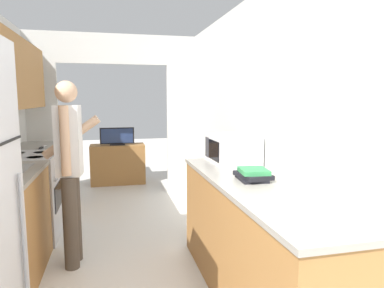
{
  "coord_description": "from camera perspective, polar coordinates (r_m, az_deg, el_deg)",
  "views": [
    {
      "loc": [
        -0.05,
        -1.04,
        1.53
      ],
      "look_at": [
        0.72,
        2.22,
        1.08
      ],
      "focal_mm": 32.0,
      "sensor_mm": 36.0,
      "label": 1
    }
  ],
  "objects": [
    {
      "name": "wall_right",
      "position": [
        2.98,
        13.92,
        2.0
      ],
      "size": [
        0.06,
        6.79,
        2.5
      ],
      "color": "silver",
      "rests_on": "ground_plane"
    },
    {
      "name": "wall_far_with_doorway",
      "position": [
        5.46,
        -12.81,
        6.49
      ],
      "size": [
        2.95,
        0.06,
        2.5
      ],
      "color": "silver",
      "rests_on": "ground_plane"
    },
    {
      "name": "counter_left",
      "position": [
        3.82,
        -27.04,
        -9.46
      ],
      "size": [
        0.62,
        3.12,
        0.93
      ],
      "color": "#9E6B38",
      "rests_on": "ground_plane"
    },
    {
      "name": "counter_right",
      "position": [
        2.7,
        10.74,
        -15.83
      ],
      "size": [
        0.62,
        2.16,
        0.93
      ],
      "color": "#9E6B38",
      "rests_on": "ground_plane"
    },
    {
      "name": "range_oven",
      "position": [
        4.19,
        -25.63,
        -7.82
      ],
      "size": [
        0.66,
        0.78,
        1.07
      ],
      "color": "#B7B7BC",
      "rests_on": "ground_plane"
    },
    {
      "name": "person",
      "position": [
        3.27,
        -19.7,
        -3.8
      ],
      "size": [
        0.54,
        0.39,
        1.68
      ],
      "rotation": [
        0.0,
        0.0,
        1.5
      ],
      "color": "#4C4238",
      "rests_on": "ground_plane"
    },
    {
      "name": "microwave",
      "position": [
        3.25,
        6.78,
        -0.79
      ],
      "size": [
        0.41,
        0.5,
        0.27
      ],
      "color": "white",
      "rests_on": "counter_right"
    },
    {
      "name": "book_stack",
      "position": [
        2.6,
        10.13,
        -5.03
      ],
      "size": [
        0.23,
        0.3,
        0.09
      ],
      "color": "black",
      "rests_on": "counter_right"
    },
    {
      "name": "tv_cabinet",
      "position": [
        6.33,
        -12.25,
        -3.27
      ],
      "size": [
        0.95,
        0.42,
        0.71
      ],
      "color": "#9E6B38",
      "rests_on": "ground_plane"
    },
    {
      "name": "television",
      "position": [
        6.21,
        -12.37,
        1.23
      ],
      "size": [
        0.59,
        0.16,
        0.31
      ],
      "color": "black",
      "rests_on": "tv_cabinet"
    },
    {
      "name": "knife",
      "position": [
        4.58,
        -23.72,
        -0.53
      ],
      "size": [
        0.06,
        0.32,
        0.02
      ],
      "rotation": [
        0.0,
        0.0,
        -0.13
      ],
      "color": "#B7B7BC",
      "rests_on": "counter_left"
    }
  ]
}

